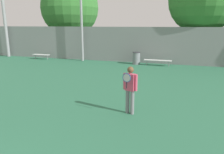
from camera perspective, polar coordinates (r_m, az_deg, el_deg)
tennis_player at (r=7.64m, az=4.73°, el=-2.76°), size 0.53×0.46×1.71m
bench_courtside_near at (r=17.14m, az=11.85°, el=4.24°), size 2.10×0.40×0.44m
bench_courtside_far at (r=20.93m, az=-18.01°, el=5.52°), size 1.61×0.40×0.44m
trash_bin at (r=17.50m, az=6.38°, el=4.91°), size 0.61×0.61×0.96m
back_fence at (r=18.23m, az=5.93°, el=8.34°), size 29.47×0.06×2.90m
tree_green_broad at (r=24.86m, az=-10.94°, el=17.27°), size 6.11×6.11×7.85m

